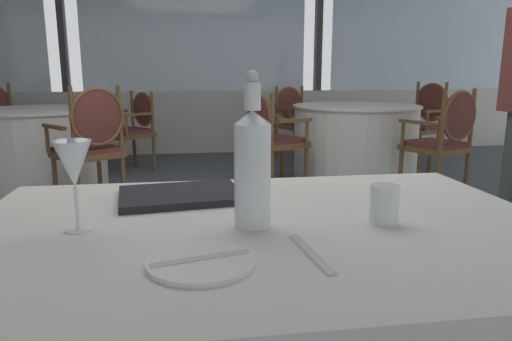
# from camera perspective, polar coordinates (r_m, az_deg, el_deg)

# --- Properties ---
(ground_plane) EXTENTS (14.00, 14.00, 0.00)m
(ground_plane) POSITION_cam_1_polar(r_m,az_deg,el_deg) (2.82, -5.02, -11.09)
(ground_plane) COLOR #4C5156
(window_wall_far) EXTENTS (10.77, 0.14, 2.86)m
(window_wall_far) POSITION_cam_1_polar(r_m,az_deg,el_deg) (6.45, -7.38, 12.27)
(window_wall_far) COLOR beige
(window_wall_far) RESTS_ON ground_plane
(side_plate) EXTENTS (0.20, 0.20, 0.01)m
(side_plate) POSITION_cam_1_polar(r_m,az_deg,el_deg) (0.87, -6.79, -11.07)
(side_plate) COLOR white
(side_plate) RESTS_ON foreground_table
(butter_knife) EXTENTS (0.19, 0.06, 0.00)m
(butter_knife) POSITION_cam_1_polar(r_m,az_deg,el_deg) (0.87, -6.80, -10.75)
(butter_knife) COLOR silver
(butter_knife) RESTS_ON foreground_table
(dinner_fork) EXTENTS (0.04, 0.20, 0.00)m
(dinner_fork) POSITION_cam_1_polar(r_m,az_deg,el_deg) (0.91, 6.79, -10.10)
(dinner_fork) COLOR silver
(dinner_fork) RESTS_ON foreground_table
(water_bottle) EXTENTS (0.08, 0.08, 0.35)m
(water_bottle) POSITION_cam_1_polar(r_m,az_deg,el_deg) (1.03, -0.69, 0.61)
(water_bottle) COLOR white
(water_bottle) RESTS_ON foreground_table
(wine_glass) EXTENTS (0.08, 0.08, 0.20)m
(wine_glass) POSITION_cam_1_polar(r_m,az_deg,el_deg) (1.08, -21.62, 0.55)
(wine_glass) COLOR white
(wine_glass) RESTS_ON foreground_table
(water_tumbler) EXTENTS (0.07, 0.07, 0.09)m
(water_tumbler) POSITION_cam_1_polar(r_m,az_deg,el_deg) (1.12, 15.58, -4.02)
(water_tumbler) COLOR white
(water_tumbler) RESTS_ON foreground_table
(menu_book) EXTENTS (0.36, 0.27, 0.02)m
(menu_book) POSITION_cam_1_polar(r_m,az_deg,el_deg) (1.30, -9.31, -3.02)
(menu_book) COLOR black
(menu_book) RESTS_ON foreground_table
(background_table_0) EXTENTS (1.35, 1.35, 0.76)m
(background_table_0) POSITION_cam_1_polar(r_m,az_deg,el_deg) (5.11, 12.11, 3.65)
(background_table_0) COLOR silver
(background_table_0) RESTS_ON ground_plane
(dining_chair_0_0) EXTENTS (0.64, 0.61, 0.97)m
(dining_chair_0_0) POSITION_cam_1_polar(r_m,az_deg,el_deg) (4.37, 22.30, 4.05)
(dining_chair_0_0) COLOR brown
(dining_chair_0_0) RESTS_ON ground_plane
(dining_chair_0_1) EXTENTS (0.61, 0.64, 0.99)m
(dining_chair_0_1) POSITION_cam_1_polar(r_m,az_deg,el_deg) (5.91, 20.02, 6.14)
(dining_chair_0_1) COLOR brown
(dining_chair_0_1) RESTS_ON ground_plane
(dining_chair_0_2) EXTENTS (0.64, 0.61, 0.93)m
(dining_chair_0_2) POSITION_cam_1_polar(r_m,az_deg,el_deg) (5.92, 4.77, 6.63)
(dining_chair_0_2) COLOR brown
(dining_chair_0_2) RESTS_ON ground_plane
(dining_chair_0_3) EXTENTS (0.61, 0.64, 0.93)m
(dining_chair_0_3) POSITION_cam_1_polar(r_m,az_deg,el_deg) (4.40, 1.78, 4.70)
(dining_chair_0_3) COLOR brown
(dining_chair_0_3) RESTS_ON ground_plane
(background_table_1) EXTENTS (1.30, 1.30, 0.76)m
(background_table_1) POSITION_cam_1_polar(r_m,az_deg,el_deg) (4.96, -25.28, 2.51)
(background_table_1) COLOR silver
(background_table_1) RESTS_ON ground_plane
(dining_chair_1_0) EXTENTS (0.65, 0.66, 0.89)m
(dining_chair_1_0) POSITION_cam_1_polar(r_m,az_deg,el_deg) (5.43, -14.87, 5.50)
(dining_chair_1_0) COLOR brown
(dining_chair_1_0) RESTS_ON ground_plane
(dining_chair_1_3) EXTENTS (0.66, 0.65, 1.00)m
(dining_chair_1_3) POSITION_cam_1_polar(r_m,az_deg,el_deg) (3.96, -19.61, 3.76)
(dining_chair_1_3) COLOR brown
(dining_chair_1_3) RESTS_ON ground_plane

